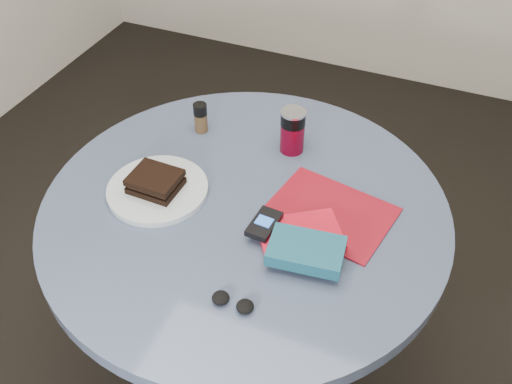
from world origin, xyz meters
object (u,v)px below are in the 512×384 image
at_px(sandwich, 155,182).
at_px(pepper_grinder, 201,118).
at_px(red_book, 300,234).
at_px(headphones, 233,302).
at_px(soda_can, 292,131).
at_px(mp3_player, 264,224).
at_px(table, 246,248).
at_px(magazine, 330,212).
at_px(plate, 158,190).
at_px(novel, 306,251).

xyz_separation_m(sandwich, pepper_grinder, (-0.01, 0.28, 0.01)).
bearing_deg(red_book, headphones, -139.64).
bearing_deg(soda_can, mp3_player, -81.52).
height_order(pepper_grinder, headphones, pepper_grinder).
distance_m(sandwich, mp3_player, 0.30).
height_order(table, sandwich, sandwich).
distance_m(magazine, headphones, 0.35).
bearing_deg(table, magazine, 13.52).
relative_size(table, sandwich, 8.26).
height_order(plate, sandwich, sandwich).
bearing_deg(magazine, novel, -80.88).
height_order(table, pepper_grinder, pepper_grinder).
bearing_deg(red_book, sandwich, 144.79).
relative_size(pepper_grinder, mp3_player, 0.89).
height_order(sandwich, soda_can, soda_can).
xyz_separation_m(magazine, headphones, (-0.10, -0.33, 0.01)).
relative_size(pepper_grinder, headphones, 0.95).
relative_size(table, pepper_grinder, 11.36).
height_order(sandwich, red_book, sandwich).
bearing_deg(headphones, novel, 59.37).
distance_m(pepper_grinder, magazine, 0.47).
relative_size(plate, novel, 1.55).
bearing_deg(mp3_player, soda_can, 98.48).
bearing_deg(magazine, headphones, -96.56).
bearing_deg(plate, magazine, 12.46).
bearing_deg(table, mp3_player, -41.52).
relative_size(magazine, headphones, 3.09).
height_order(novel, headphones, novel).
xyz_separation_m(soda_can, novel, (0.16, -0.36, -0.03)).
distance_m(novel, mp3_player, 0.13).
height_order(table, magazine, magazine).
xyz_separation_m(soda_can, pepper_grinder, (-0.26, -0.02, -0.02)).
bearing_deg(soda_can, pepper_grinder, -176.25).
xyz_separation_m(plate, novel, (0.42, -0.07, 0.03)).
height_order(sandwich, headphones, sandwich).
relative_size(sandwich, mp3_player, 1.22).
xyz_separation_m(soda_can, mp3_player, (0.05, -0.32, -0.03)).
distance_m(sandwich, novel, 0.42).
height_order(table, plate, plate).
bearing_deg(novel, pepper_grinder, 134.04).
xyz_separation_m(plate, pepper_grinder, (-0.01, 0.27, 0.04)).
bearing_deg(soda_can, magazine, -49.35).
xyz_separation_m(pepper_grinder, headphones, (0.33, -0.51, -0.03)).
xyz_separation_m(table, magazine, (0.20, 0.05, 0.17)).
distance_m(sandwich, red_book, 0.38).
height_order(plate, soda_can, soda_can).
relative_size(soda_can, red_book, 0.67).
distance_m(pepper_grinder, mp3_player, 0.43).
xyz_separation_m(soda_can, magazine, (0.17, -0.20, -0.06)).
xyz_separation_m(magazine, novel, (-0.00, -0.17, 0.03)).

